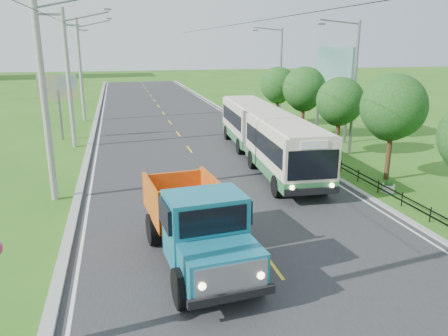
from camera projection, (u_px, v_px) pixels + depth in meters
name	position (u px, v px, depth m)	size (l,w,h in m)	color
ground	(272.00, 265.00, 15.41)	(240.00, 240.00, 0.00)	#2E6016
road	(185.00, 144.00, 34.10)	(14.00, 120.00, 0.02)	#28282B
curb_left	(89.00, 148.00, 32.44)	(0.40, 120.00, 0.15)	#9E9E99
curb_right	(272.00, 139.00, 35.71)	(0.30, 120.00, 0.10)	#9E9E99
edge_line_left	(97.00, 148.00, 32.58)	(0.12, 120.00, 0.00)	silver
edge_line_right	(266.00, 139.00, 35.61)	(0.12, 120.00, 0.00)	silver
centre_dash	(272.00, 264.00, 15.40)	(0.12, 2.20, 0.00)	yellow
railing_right	(313.00, 152.00, 30.23)	(0.04, 40.00, 0.60)	black
pole_near	(45.00, 97.00, 20.55)	(3.51, 0.32, 10.00)	gray
pole_mid	(69.00, 78.00, 31.76)	(3.51, 0.32, 10.00)	gray
pole_far	(81.00, 69.00, 42.97)	(3.51, 0.32, 10.00)	gray
tree_third	(393.00, 110.00, 24.17)	(3.60, 3.62, 6.00)	#382314
tree_fourth	(340.00, 103.00, 29.89)	(3.24, 3.31, 5.40)	#382314
tree_fifth	(304.00, 91.00, 35.42)	(3.48, 3.52, 5.80)	#382314
tree_back	(278.00, 87.00, 41.08)	(3.30, 3.36, 5.50)	#382314
streetlight_mid	(353.00, 84.00, 29.57)	(3.02, 0.20, 9.07)	slate
streetlight_far	(279.00, 72.00, 42.66)	(3.02, 0.20, 9.07)	slate
planter_near	(388.00, 187.00, 22.90)	(0.64, 0.64, 0.67)	silver
planter_mid	(321.00, 152.00, 30.37)	(0.64, 0.64, 0.67)	silver
planter_far	(280.00, 130.00, 37.85)	(0.64, 0.64, 0.67)	silver
billboard_left	(58.00, 92.00, 34.62)	(3.00, 0.20, 5.20)	slate
billboard_right	(334.00, 72.00, 35.44)	(0.24, 6.00, 7.30)	slate
bus	(266.00, 132.00, 28.50)	(3.88, 17.24, 3.30)	#2B6B3A
dump_truck	(197.00, 220.00, 15.05)	(3.30, 7.18, 2.92)	#17718A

